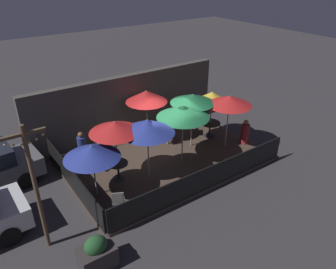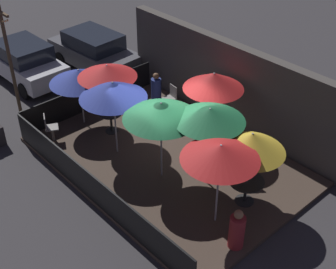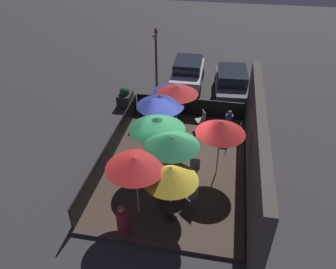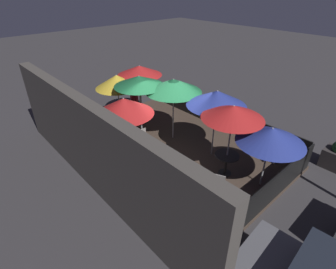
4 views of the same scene
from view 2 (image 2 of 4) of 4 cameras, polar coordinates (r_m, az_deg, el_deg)
ground_plane at (r=14.53m, az=-0.12°, el=-3.33°), size 60.00×60.00×0.00m
patio_deck at (r=14.50m, az=-0.12°, el=-3.14°), size 8.19×5.63×0.12m
building_wall at (r=15.59m, az=8.25°, el=5.67°), size 9.79×0.36×2.96m
fence_front at (r=12.89m, az=-9.36°, el=-6.29°), size 7.99×0.05×0.95m
fence_side_left at (r=16.92m, az=-9.39°, el=4.58°), size 0.05×5.43×0.95m
patio_umbrella_0 at (r=11.93m, az=10.15°, el=-0.93°), size 1.78×1.78×2.26m
patio_umbrella_1 at (r=14.66m, az=-7.45°, el=7.68°), size 1.87×1.87×2.45m
patio_umbrella_2 at (r=12.55m, az=-0.86°, el=2.93°), size 2.12×2.12×2.47m
patio_umbrella_3 at (r=15.51m, az=-10.83°, el=7.02°), size 1.95×1.95×2.02m
patio_umbrella_4 at (r=12.31m, az=5.12°, el=2.42°), size 1.93×1.93×2.49m
patio_umbrella_5 at (r=11.08m, az=6.41°, el=-2.14°), size 1.94×1.94×2.43m
patio_umbrella_6 at (r=14.15m, az=5.59°, el=6.53°), size 1.87×1.87×2.45m
patio_umbrella_7 at (r=13.65m, az=-6.74°, el=5.41°), size 2.01×2.01×2.47m
dining_table_0 at (r=12.79m, az=9.51°, el=-6.08°), size 0.96×0.96×0.72m
dining_table_1 at (r=15.48m, az=-6.99°, el=2.17°), size 0.78×0.78×0.74m
patio_chair_0 at (r=16.43m, az=-4.99°, el=4.11°), size 0.53×0.53×0.93m
patio_chair_1 at (r=13.55m, az=8.89°, el=-3.69°), size 0.56×0.56×0.93m
patio_chair_2 at (r=16.56m, az=0.32°, el=4.57°), size 0.45×0.45×0.95m
patio_chair_3 at (r=15.43m, az=-14.22°, el=0.90°), size 0.54×0.54×0.94m
patio_chair_4 at (r=14.23m, az=4.28°, el=-1.34°), size 0.48×0.48×0.90m
patron_0 at (r=11.62m, az=8.38°, el=-11.51°), size 0.55×0.55×1.16m
patron_1 at (r=17.09m, az=-1.45°, el=5.55°), size 0.37×0.37×1.16m
light_post at (r=16.60m, az=-18.79°, el=8.98°), size 1.10×0.12×4.03m
parked_car_0 at (r=19.48m, az=-17.04°, el=8.51°), size 3.93×1.86×1.62m
parked_car_1 at (r=19.78m, az=-8.99°, el=10.05°), size 4.28×2.02×1.62m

